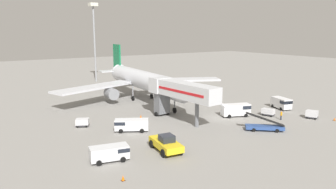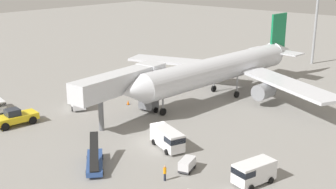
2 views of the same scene
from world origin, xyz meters
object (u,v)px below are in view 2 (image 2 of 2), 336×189
(service_van_near_right, at_px, (168,138))
(service_van_mid_right, at_px, (77,100))
(baggage_cart_near_center, at_px, (187,164))
(jet_bridge, at_px, (126,83))
(safety_cone_bravo, at_px, (128,102))
(baggage_cart_rear_right, at_px, (89,87))
(ground_crew_worker_foreground, at_px, (165,173))
(belt_loader_truck, at_px, (95,161))
(pushback_tug, at_px, (15,117))
(airplane_at_gate, at_px, (224,68))
(service_van_mid_left, at_px, (253,172))

(service_van_near_right, bearing_deg, service_van_mid_right, 172.28)
(baggage_cart_near_center, bearing_deg, jet_bridge, 157.53)
(service_van_near_right, relative_size, safety_cone_bravo, 7.85)
(service_van_near_right, relative_size, baggage_cart_rear_right, 2.25)
(service_van_near_right, height_order, ground_crew_worker_foreground, service_van_near_right)
(belt_loader_truck, xyz_separation_m, safety_cone_bravo, (-13.06, 17.76, -0.39))
(baggage_cart_rear_right, bearing_deg, ground_crew_worker_foreground, -26.87)
(pushback_tug, distance_m, belt_loader_truck, 18.39)
(airplane_at_gate, xyz_separation_m, service_van_mid_right, (-13.63, -19.93, -3.52))
(service_van_mid_right, distance_m, ground_crew_worker_foreground, 27.53)
(baggage_cart_rear_right, bearing_deg, service_van_near_right, -20.10)
(service_van_mid_right, distance_m, safety_cone_bravo, 7.88)
(service_van_near_right, xyz_separation_m, safety_cone_bravo, (-15.81, 8.76, -1.00))
(jet_bridge, distance_m, baggage_cart_rear_right, 17.38)
(service_van_near_right, bearing_deg, baggage_cart_rear_right, 159.90)
(airplane_at_gate, distance_m, belt_loader_truck, 32.34)
(jet_bridge, xyz_separation_m, baggage_cart_rear_right, (-15.63, 6.04, -4.62))
(baggage_cart_rear_right, relative_size, ground_crew_worker_foreground, 1.52)
(jet_bridge, relative_size, service_van_near_right, 2.83)
(service_van_mid_left, bearing_deg, service_van_mid_right, 173.48)
(pushback_tug, xyz_separation_m, safety_cone_bravo, (5.28, 16.45, -0.73))
(service_van_mid_left, relative_size, safety_cone_bravo, 6.62)
(service_van_mid_right, xyz_separation_m, safety_cone_bravo, (5.14, 5.92, -0.78))
(service_van_mid_left, xyz_separation_m, baggage_cart_rear_right, (-38.68, 10.66, -0.54))
(service_van_mid_left, bearing_deg, pushback_tug, -168.51)
(jet_bridge, height_order, baggage_cart_rear_right, jet_bridge)
(service_van_mid_right, height_order, service_van_near_right, service_van_near_right)
(airplane_at_gate, relative_size, safety_cone_bravo, 58.60)
(service_van_near_right, bearing_deg, jet_bridge, 161.38)
(pushback_tug, relative_size, belt_loader_truck, 1.09)
(service_van_mid_left, bearing_deg, airplane_at_gate, 129.38)
(jet_bridge, distance_m, service_van_near_right, 12.21)
(pushback_tug, relative_size, safety_cone_bravo, 8.53)
(pushback_tug, height_order, baggage_cart_rear_right, pushback_tug)
(belt_loader_truck, relative_size, ground_crew_worker_foreground, 3.40)
(airplane_at_gate, xyz_separation_m, service_van_near_right, (7.33, -22.77, -3.31))
(airplane_at_gate, bearing_deg, baggage_cart_rear_right, -145.81)
(pushback_tug, xyz_separation_m, service_van_mid_right, (0.14, 10.54, 0.05))
(service_van_mid_left, distance_m, ground_crew_worker_foreground, 8.91)
(safety_cone_bravo, bearing_deg, service_van_mid_right, -130.99)
(ground_crew_worker_foreground, bearing_deg, jet_bridge, 148.01)
(airplane_at_gate, distance_m, ground_crew_worker_foreground, 31.79)
(airplane_at_gate, relative_size, belt_loader_truck, 7.51)
(pushback_tug, bearing_deg, service_van_near_right, 20.04)
(airplane_at_gate, relative_size, service_van_near_right, 7.47)
(pushback_tug, distance_m, baggage_cart_rear_right, 18.25)
(jet_bridge, bearing_deg, ground_crew_worker_foreground, -31.99)
(airplane_at_gate, relative_size, service_van_mid_right, 7.66)
(baggage_cart_near_center, bearing_deg, safety_cone_bravo, 150.85)
(pushback_tug, bearing_deg, service_van_mid_left, 11.49)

